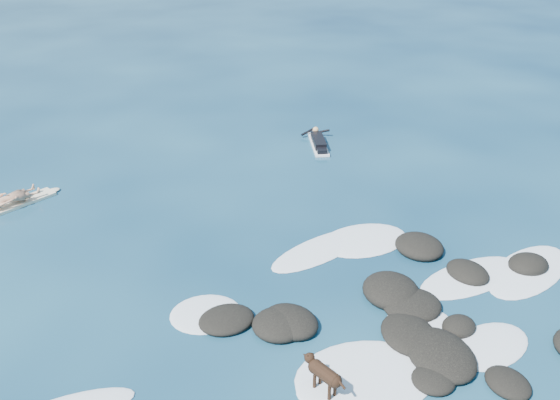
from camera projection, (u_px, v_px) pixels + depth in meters
ground at (298, 316)px, 14.90m from camera, size 160.00×160.00×0.00m
reef_rocks at (385, 329)px, 14.28m from camera, size 14.31×7.22×0.65m
breaking_foam at (359, 326)px, 14.54m from camera, size 15.06×7.83×0.12m
standing_surfer_rig at (7, 186)px, 19.49m from camera, size 3.31×1.55×1.95m
paddling_surfer_rig at (318, 142)px, 24.40m from camera, size 1.62×2.59×0.46m
dog at (323, 372)px, 12.46m from camera, size 0.49×1.20×0.77m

